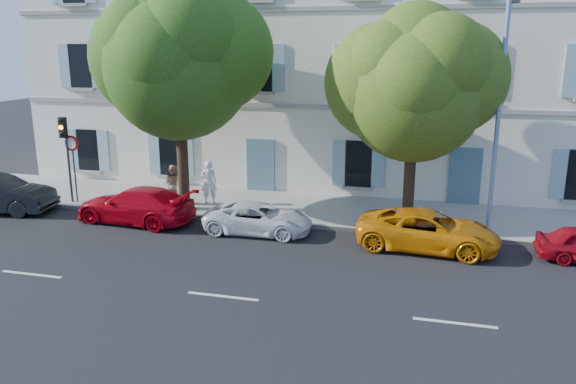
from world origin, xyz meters
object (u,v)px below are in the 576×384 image
(tree_left, at_px, (178,66))
(pedestrian_a, at_px, (209,182))
(tree_right, at_px, (414,92))
(car_red_coupe, at_px, (136,205))
(car_yellow_supercar, at_px, (428,230))
(road_sign, at_px, (73,154))
(car_white_coupe, at_px, (258,218))
(pedestrian_b, at_px, (174,184))
(traffic_light, at_px, (65,141))
(street_lamp, at_px, (500,107))

(tree_left, relative_size, pedestrian_a, 4.84)
(tree_left, distance_m, tree_right, 8.82)
(car_red_coupe, xyz_separation_m, tree_left, (1.25, 1.66, 5.10))
(car_yellow_supercar, relative_size, road_sign, 1.64)
(car_white_coupe, relative_size, pedestrian_b, 2.38)
(traffic_light, bearing_deg, pedestrian_b, 12.82)
(car_yellow_supercar, xyz_separation_m, pedestrian_a, (-8.88, 2.87, 0.41))
(car_red_coupe, distance_m, traffic_light, 4.53)
(car_yellow_supercar, height_order, street_lamp, street_lamp)
(car_red_coupe, xyz_separation_m, street_lamp, (12.80, 1.18, 3.93))
(car_red_coupe, xyz_separation_m, car_yellow_supercar, (10.79, -0.22, -0.04))
(pedestrian_b, bearing_deg, car_yellow_supercar, -179.22)
(car_red_coupe, xyz_separation_m, tree_right, (10.03, 1.65, 4.32))
(car_white_coupe, relative_size, car_yellow_supercar, 0.84)
(road_sign, relative_size, pedestrian_b, 1.73)
(car_yellow_supercar, distance_m, tree_left, 10.99)
(traffic_light, height_order, pedestrian_b, traffic_light)
(car_yellow_supercar, relative_size, pedestrian_a, 2.55)
(pedestrian_b, bearing_deg, street_lamp, -170.68)
(car_yellow_supercar, distance_m, road_sign, 14.58)
(traffic_light, bearing_deg, car_white_coupe, -9.16)
(road_sign, bearing_deg, tree_right, 0.55)
(pedestrian_b, bearing_deg, pedestrian_a, -152.80)
(road_sign, xyz_separation_m, street_lamp, (16.41, -0.34, 2.43))
(pedestrian_a, distance_m, pedestrian_b, 1.48)
(tree_right, xyz_separation_m, pedestrian_b, (-9.57, 0.68, -4.03))
(tree_right, bearing_deg, road_sign, -179.45)
(tree_left, height_order, pedestrian_b, tree_left)
(car_yellow_supercar, bearing_deg, pedestrian_b, 80.32)
(tree_right, bearing_deg, traffic_light, -178.81)
(tree_left, height_order, traffic_light, tree_left)
(tree_left, bearing_deg, car_red_coupe, -127.04)
(car_white_coupe, bearing_deg, tree_left, 63.67)
(pedestrian_a, bearing_deg, traffic_light, -10.11)
(tree_right, bearing_deg, pedestrian_b, 175.91)
(street_lamp, bearing_deg, car_white_coupe, -171.24)
(car_yellow_supercar, bearing_deg, car_red_coupe, 93.03)
(tree_left, distance_m, road_sign, 6.05)
(car_yellow_supercar, distance_m, traffic_light, 14.83)
(car_yellow_supercar, xyz_separation_m, traffic_light, (-14.59, 1.58, 2.10))
(tree_right, relative_size, traffic_light, 2.11)
(tree_left, xyz_separation_m, traffic_light, (-5.05, -0.30, -3.03))
(car_yellow_supercar, xyz_separation_m, tree_right, (-0.76, 1.87, 4.36))
(road_sign, height_order, street_lamp, street_lamp)
(tree_left, relative_size, road_sign, 3.10)
(car_red_coupe, height_order, road_sign, road_sign)
(road_sign, bearing_deg, car_yellow_supercar, -6.87)
(car_red_coupe, relative_size, tree_right, 0.62)
(car_yellow_supercar, distance_m, tree_right, 4.80)
(street_lamp, bearing_deg, pedestrian_a, 172.29)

